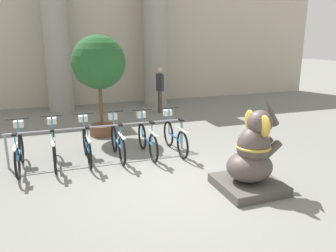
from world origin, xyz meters
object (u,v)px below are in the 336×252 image
(bicycle_0, at_px, (19,151))
(elephant_statue, at_px, (252,159))
(bicycle_3, at_px, (117,141))
(bicycle_1, at_px, (54,147))
(potted_tree, at_px, (99,66))
(bicycle_2, at_px, (87,144))
(bicycle_4, at_px, (147,138))
(bicycle_5, at_px, (175,136))
(person_pedestrian, at_px, (160,86))

(bicycle_0, xyz_separation_m, elephant_statue, (4.06, -2.39, 0.18))
(bicycle_3, bearing_deg, bicycle_0, -178.75)
(bicycle_1, relative_size, potted_tree, 0.59)
(bicycle_2, relative_size, elephant_statue, 0.94)
(bicycle_2, bearing_deg, potted_tree, 72.30)
(bicycle_0, height_order, bicycle_2, same)
(bicycle_3, height_order, bicycle_4, same)
(bicycle_0, xyz_separation_m, bicycle_3, (2.07, 0.05, 0.00))
(bicycle_1, height_order, elephant_statue, elephant_statue)
(bicycle_0, bearing_deg, bicycle_3, 1.25)
(bicycle_1, height_order, bicycle_3, same)
(bicycle_4, bearing_deg, bicycle_5, -0.44)
(bicycle_4, height_order, bicycle_5, same)
(person_pedestrian, distance_m, potted_tree, 3.47)
(bicycle_5, bearing_deg, bicycle_2, 178.23)
(bicycle_2, relative_size, potted_tree, 0.59)
(person_pedestrian, bearing_deg, bicycle_5, -103.31)
(elephant_statue, xyz_separation_m, potted_tree, (-2.05, 4.38, 1.38))
(bicycle_4, height_order, elephant_statue, elephant_statue)
(bicycle_3, xyz_separation_m, elephant_statue, (1.98, -2.44, 0.18))
(bicycle_2, xyz_separation_m, bicycle_3, (0.69, -0.01, 0.00))
(bicycle_0, distance_m, person_pedestrian, 6.17)
(bicycle_1, bearing_deg, bicycle_3, -0.74)
(bicycle_3, height_order, potted_tree, potted_tree)
(elephant_statue, distance_m, potted_tree, 5.03)
(bicycle_0, distance_m, elephant_statue, 4.71)
(bicycle_5, height_order, potted_tree, potted_tree)
(bicycle_5, relative_size, potted_tree, 0.59)
(bicycle_1, bearing_deg, potted_tree, 55.79)
(bicycle_2, height_order, bicycle_5, same)
(bicycle_0, relative_size, bicycle_4, 1.00)
(bicycle_0, distance_m, bicycle_5, 3.46)
(potted_tree, bearing_deg, person_pedestrian, 42.33)
(bicycle_3, xyz_separation_m, person_pedestrian, (2.39, 4.18, 0.59))
(bicycle_4, height_order, person_pedestrian, person_pedestrian)
(person_pedestrian, bearing_deg, bicycle_0, -136.53)
(bicycle_3, xyz_separation_m, potted_tree, (-0.07, 1.94, 1.56))
(bicycle_0, xyz_separation_m, bicycle_4, (2.77, -0.01, 0.00))
(bicycle_0, distance_m, potted_tree, 3.22)
(bicycle_1, height_order, bicycle_2, same)
(bicycle_0, relative_size, bicycle_5, 1.00)
(bicycle_5, bearing_deg, person_pedestrian, 76.69)
(bicycle_2, height_order, elephant_statue, elephant_statue)
(elephant_statue, relative_size, potted_tree, 0.62)
(bicycle_1, height_order, bicycle_5, same)
(elephant_statue, bearing_deg, bicycle_2, 137.54)
(bicycle_1, distance_m, potted_tree, 2.80)
(person_pedestrian, xyz_separation_m, potted_tree, (-2.46, -2.24, 0.97))
(bicycle_1, xyz_separation_m, bicycle_4, (2.07, -0.07, 0.00))
(bicycle_3, bearing_deg, person_pedestrian, 60.30)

